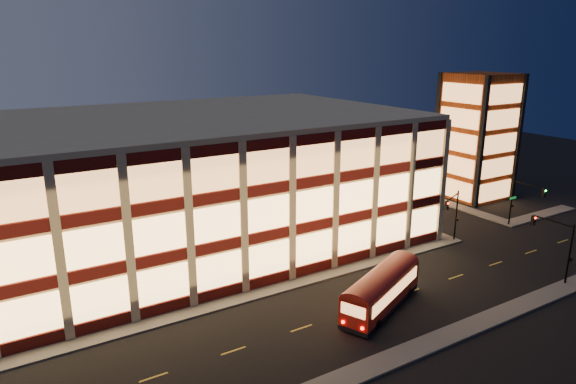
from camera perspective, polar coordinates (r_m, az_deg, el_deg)
ground at (r=47.73m, az=-0.46°, el=-11.10°), size 200.00×200.00×0.00m
sidewalk_office_south at (r=47.18m, az=-4.29°, el=-11.39°), size 54.00×2.00×0.15m
sidewalk_office_east at (r=73.07m, az=8.09°, el=-1.42°), size 2.00×30.00×0.15m
sidewalk_tower_south at (r=75.54m, az=26.05°, el=-2.36°), size 14.00×2.00×0.15m
sidewalk_tower_west at (r=80.31m, az=14.16°, el=-0.16°), size 2.00×30.00×0.15m
sidewalk_near at (r=38.70m, az=10.10°, el=-18.32°), size 100.00×2.00×0.15m
office_building at (r=58.41m, az=-11.59°, el=1.30°), size 50.45×30.45×14.50m
stair_tower at (r=79.58m, az=20.22°, el=5.79°), size 8.60×8.60×18.00m
traffic_signal_far at (r=60.02m, az=17.87°, el=-1.88°), size 3.79×1.87×6.00m
traffic_signal_right at (r=68.31m, az=24.63°, el=-0.46°), size 1.20×4.37×6.00m
traffic_signal_near at (r=54.95m, az=27.65°, el=-4.61°), size 0.32×4.45×6.00m
trolley_bus at (r=44.91m, az=10.35°, el=-10.43°), size 10.56×6.62×3.52m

